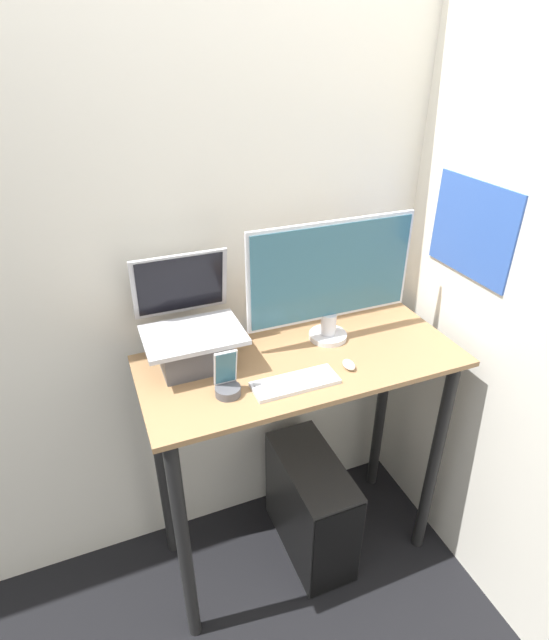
# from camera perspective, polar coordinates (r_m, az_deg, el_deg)

# --- Properties ---
(ground_plane) EXTENTS (12.00, 12.00, 0.00)m
(ground_plane) POSITION_cam_1_polar(r_m,az_deg,el_deg) (2.37, 5.30, -28.74)
(ground_plane) COLOR black
(wall_back) EXTENTS (6.00, 0.05, 2.60)m
(wall_back) POSITION_cam_1_polar(r_m,az_deg,el_deg) (1.92, -0.84, 7.80)
(wall_back) COLOR silver
(wall_back) RESTS_ON ground_plane
(wall_side_right) EXTENTS (0.06, 6.00, 2.60)m
(wall_side_right) POSITION_cam_1_polar(r_m,az_deg,el_deg) (1.83, 26.05, 3.54)
(wall_side_right) COLOR silver
(wall_side_right) RESTS_ON ground_plane
(desk) EXTENTS (1.14, 0.50, 1.02)m
(desk) POSITION_cam_1_polar(r_m,az_deg,el_deg) (1.92, 2.98, -10.33)
(desk) COLOR #936D47
(desk) RESTS_ON ground_plane
(laptop) EXTENTS (0.33, 0.29, 0.37)m
(laptop) POSITION_cam_1_polar(r_m,az_deg,el_deg) (1.72, -9.36, -2.12)
(laptop) COLOR #4C4C51
(laptop) RESTS_ON desk
(monitor) EXTENTS (0.63, 0.14, 0.46)m
(monitor) POSITION_cam_1_polar(r_m,az_deg,el_deg) (1.78, 6.48, 4.68)
(monitor) COLOR silver
(monitor) RESTS_ON desk
(keyboard) EXTENTS (0.29, 0.10, 0.02)m
(keyboard) POSITION_cam_1_polar(r_m,az_deg,el_deg) (1.64, 2.39, -7.16)
(keyboard) COLOR silver
(keyboard) RESTS_ON desk
(mouse) EXTENTS (0.04, 0.06, 0.03)m
(mouse) POSITION_cam_1_polar(r_m,az_deg,el_deg) (1.73, 8.50, -5.08)
(mouse) COLOR white
(mouse) RESTS_ON desk
(cell_phone) EXTENTS (0.08, 0.08, 0.16)m
(cell_phone) POSITION_cam_1_polar(r_m,az_deg,el_deg) (1.59, -5.43, -7.23)
(cell_phone) COLOR #4C4C51
(cell_phone) RESTS_ON desk
(computer_tower) EXTENTS (0.23, 0.50, 0.49)m
(computer_tower) POSITION_cam_1_polar(r_m,az_deg,el_deg) (2.31, 4.14, -20.39)
(computer_tower) COLOR black
(computer_tower) RESTS_ON ground_plane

